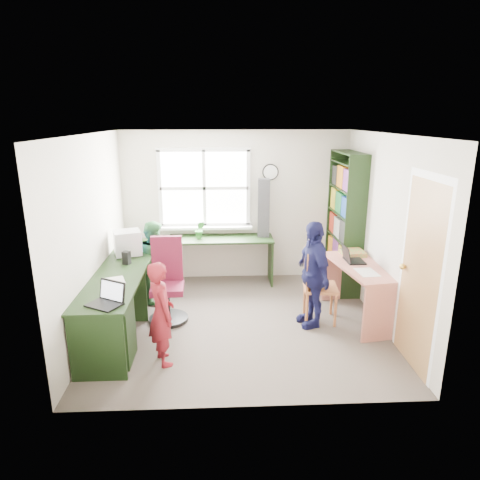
% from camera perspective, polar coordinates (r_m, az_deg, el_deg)
% --- Properties ---
extents(room, '(3.64, 3.44, 2.44)m').
position_cam_1_polar(room, '(5.36, 0.20, 1.27)').
color(room, '#473F38').
rests_on(room, ground).
extents(l_desk, '(2.38, 2.95, 0.75)m').
position_cam_1_polar(l_desk, '(5.35, -13.98, -7.91)').
color(l_desk, black).
rests_on(l_desk, ground).
extents(right_desk, '(0.79, 1.36, 0.74)m').
position_cam_1_polar(right_desk, '(5.83, 15.86, -5.13)').
color(right_desk, '#C67563').
rests_on(right_desk, ground).
extents(bookshelf, '(0.30, 1.02, 2.10)m').
position_cam_1_polar(bookshelf, '(6.74, 13.78, 2.00)').
color(bookshelf, black).
rests_on(bookshelf, ground).
extents(swivel_chair, '(0.53, 0.53, 1.10)m').
position_cam_1_polar(swivel_chair, '(5.70, -9.63, -5.93)').
color(swivel_chair, black).
rests_on(swivel_chair, ground).
extents(wooden_chair, '(0.47, 0.47, 0.97)m').
position_cam_1_polar(wooden_chair, '(5.64, 9.95, -5.61)').
color(wooden_chair, '#AC6539').
rests_on(wooden_chair, ground).
extents(crt_monitor, '(0.43, 0.41, 0.34)m').
position_cam_1_polar(crt_monitor, '(6.06, -14.76, -0.38)').
color(crt_monitor, silver).
rests_on(crt_monitor, l_desk).
extents(laptop_left, '(0.42, 0.40, 0.23)m').
position_cam_1_polar(laptop_left, '(4.60, -17.24, -7.51)').
color(laptop_left, black).
rests_on(laptop_left, l_desk).
extents(laptop_right, '(0.27, 0.33, 0.22)m').
position_cam_1_polar(laptop_right, '(5.85, 14.59, -2.30)').
color(laptop_right, black).
rests_on(laptop_right, right_desk).
extents(speaker_a, '(0.11, 0.11, 0.17)m').
position_cam_1_polar(speaker_a, '(5.72, -14.90, -2.31)').
color(speaker_a, black).
rests_on(speaker_a, l_desk).
extents(speaker_b, '(0.09, 0.09, 0.16)m').
position_cam_1_polar(speaker_b, '(6.32, -13.60, -0.52)').
color(speaker_b, black).
rests_on(speaker_b, l_desk).
extents(cd_tower, '(0.20, 0.18, 0.92)m').
position_cam_1_polar(cd_tower, '(6.75, 3.17, 4.28)').
color(cd_tower, black).
rests_on(cd_tower, l_desk).
extents(game_box, '(0.32, 0.32, 0.06)m').
position_cam_1_polar(game_box, '(6.14, 14.80, -1.65)').
color(game_box, red).
rests_on(game_box, right_desk).
extents(paper_a, '(0.28, 0.34, 0.00)m').
position_cam_1_polar(paper_a, '(5.20, -16.26, -5.25)').
color(paper_a, beige).
rests_on(paper_a, l_desk).
extents(paper_b, '(0.25, 0.34, 0.00)m').
position_cam_1_polar(paper_b, '(5.51, 16.56, -4.15)').
color(paper_b, beige).
rests_on(paper_b, right_desk).
extents(potted_plant, '(0.16, 0.14, 0.28)m').
position_cam_1_polar(potted_plant, '(6.71, -5.38, 1.35)').
color(potted_plant, '#347E32').
rests_on(potted_plant, l_desk).
extents(person_red, '(0.42, 0.50, 1.16)m').
position_cam_1_polar(person_red, '(4.69, -10.44, -9.59)').
color(person_red, maroon).
rests_on(person_red, ground).
extents(person_green, '(0.55, 0.65, 1.18)m').
position_cam_1_polar(person_green, '(6.28, -11.23, -2.78)').
color(person_green, '#317B3E').
rests_on(person_green, ground).
extents(person_navy, '(0.49, 0.85, 1.37)m').
position_cam_1_polar(person_navy, '(5.47, 9.67, -4.49)').
color(person_navy, '#151644').
rests_on(person_navy, ground).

